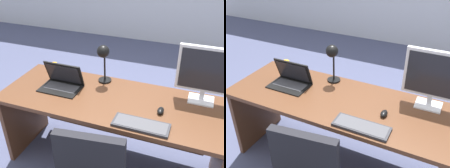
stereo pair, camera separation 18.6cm
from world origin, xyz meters
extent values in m
plane|color=#474C6B|center=(0.00, 1.50, 0.00)|extent=(12.00, 12.00, 0.00)
cube|color=#56331E|center=(0.00, 0.00, 0.72)|extent=(1.86, 0.70, 0.03)
cube|color=#56331E|center=(-0.91, 0.00, 0.35)|extent=(0.04, 0.61, 0.71)
cube|color=#56331E|center=(0.00, 0.26, 0.39)|extent=(1.64, 0.02, 0.49)
cube|color=silver|center=(0.70, 0.23, 0.75)|extent=(0.20, 0.16, 0.01)
cube|color=silver|center=(0.70, 0.24, 0.79)|extent=(0.04, 0.02, 0.08)
cube|color=silver|center=(0.70, 0.23, 1.02)|extent=(0.45, 0.04, 0.37)
cube|color=black|center=(0.70, 0.21, 1.02)|extent=(0.40, 0.00, 0.33)
cube|color=black|center=(-0.46, -0.01, 0.75)|extent=(0.35, 0.23, 0.01)
cube|color=#38383D|center=(-0.46, 0.01, 0.75)|extent=(0.30, 0.13, 0.00)
cube|color=black|center=(-0.46, 0.07, 0.85)|extent=(0.35, 0.08, 0.21)
cube|color=black|center=(-0.46, 0.06, 0.85)|extent=(0.31, 0.06, 0.18)
cube|color=#2D2D33|center=(0.33, -0.25, 0.75)|extent=(0.40, 0.15, 0.02)
cube|color=#47474C|center=(0.33, -0.25, 0.76)|extent=(0.37, 0.13, 0.00)
ellipsoid|color=black|center=(0.42, -0.05, 0.76)|extent=(0.05, 0.09, 0.04)
cylinder|color=black|center=(-0.15, 0.26, 0.75)|extent=(0.12, 0.12, 0.01)
cylinder|color=black|center=(-0.15, 0.26, 0.88)|extent=(0.02, 0.02, 0.25)
sphere|color=black|center=(-0.15, 0.23, 1.05)|extent=(0.11, 0.11, 0.11)
cylinder|color=orange|center=(-0.70, 0.27, 0.78)|extent=(0.07, 0.07, 0.08)
torus|color=orange|center=(-0.66, 0.27, 0.79)|extent=(0.05, 0.01, 0.05)
cube|color=black|center=(0.12, -0.67, 0.70)|extent=(0.44, 0.12, 0.45)
camera|label=1|loc=(0.64, -1.68, 1.93)|focal=41.93mm
camera|label=2|loc=(0.81, -1.61, 1.93)|focal=41.93mm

